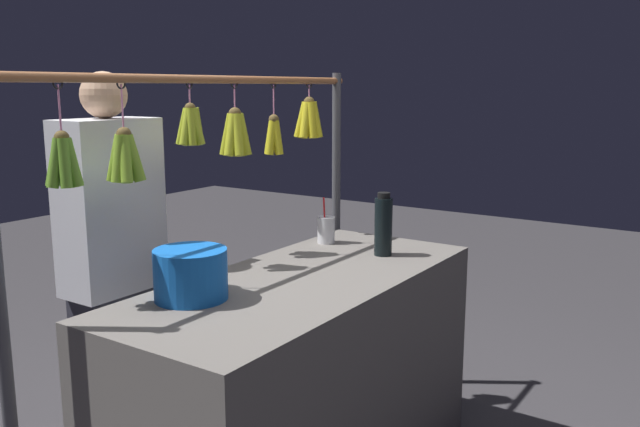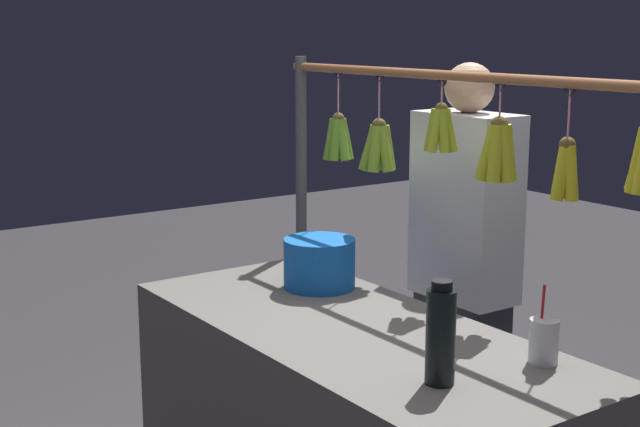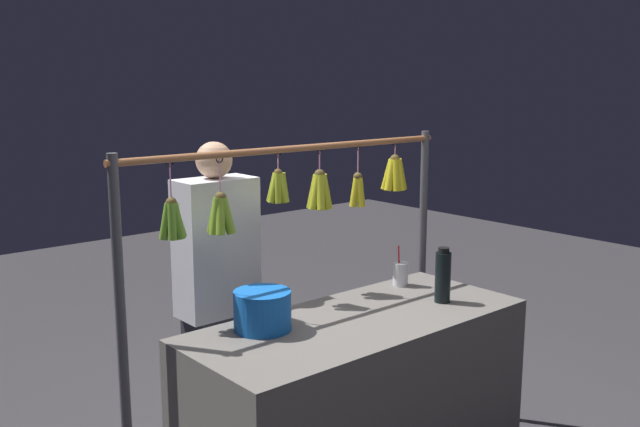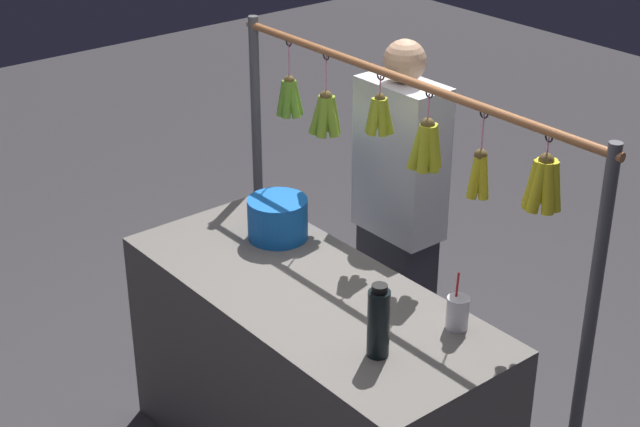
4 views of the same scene
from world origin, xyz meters
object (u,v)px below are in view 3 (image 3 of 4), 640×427
water_bottle (443,276)px  drink_cup (400,274)px  vendor_person (218,307)px  blue_bucket (262,310)px

water_bottle → drink_cup: bearing=-99.3°
water_bottle → vendor_person: bearing=-47.0°
water_bottle → vendor_person: 1.13m
water_bottle → drink_cup: size_ratio=1.26×
water_bottle → blue_bucket: (0.89, -0.25, -0.04)m
water_bottle → blue_bucket: water_bottle is taller
blue_bucket → vendor_person: vendor_person is taller
blue_bucket → water_bottle: bearing=164.2°
blue_bucket → vendor_person: size_ratio=0.15×
blue_bucket → drink_cup: size_ratio=1.16×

